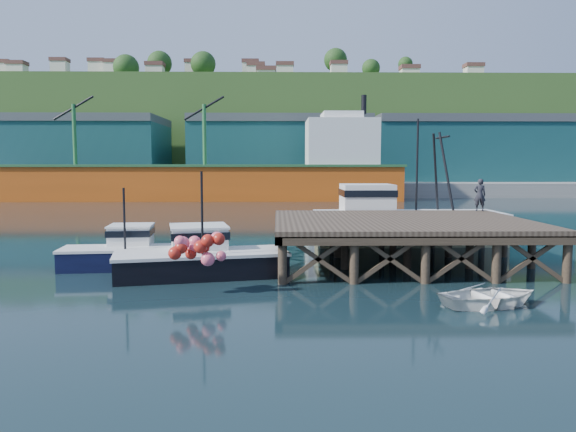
{
  "coord_description": "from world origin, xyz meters",
  "views": [
    {
      "loc": [
        -0.39,
        -26.63,
        4.78
      ],
      "look_at": [
        0.15,
        2.0,
        2.09
      ],
      "focal_mm": 35.0,
      "sensor_mm": 36.0,
      "label": 1
    }
  ],
  "objects_px": {
    "boat_navy": "(129,251)",
    "dinghy": "(491,296)",
    "trawler": "(404,218)",
    "dockworker": "(480,195)",
    "boat_black": "(201,256)"
  },
  "relations": [
    {
      "from": "dinghy",
      "to": "dockworker",
      "type": "distance_m",
      "value": 13.61
    },
    {
      "from": "boat_navy",
      "to": "dinghy",
      "type": "bearing_deg",
      "value": -32.95
    },
    {
      "from": "dinghy",
      "to": "boat_black",
      "type": "bearing_deg",
      "value": 47.65
    },
    {
      "from": "boat_navy",
      "to": "dockworker",
      "type": "xyz_separation_m",
      "value": [
        18.16,
        5.32,
        2.28
      ]
    },
    {
      "from": "boat_navy",
      "to": "dinghy",
      "type": "xyz_separation_m",
      "value": [
        14.03,
        -7.37,
        -0.39
      ]
    },
    {
      "from": "trawler",
      "to": "dockworker",
      "type": "height_order",
      "value": "trawler"
    },
    {
      "from": "boat_black",
      "to": "dockworker",
      "type": "height_order",
      "value": "boat_black"
    },
    {
      "from": "boat_navy",
      "to": "dockworker",
      "type": "bearing_deg",
      "value": 11.11
    },
    {
      "from": "boat_navy",
      "to": "boat_black",
      "type": "height_order",
      "value": "boat_black"
    },
    {
      "from": "boat_black",
      "to": "dockworker",
      "type": "distance_m",
      "value": 16.43
    },
    {
      "from": "trawler",
      "to": "dockworker",
      "type": "relative_size",
      "value": 6.15
    },
    {
      "from": "boat_navy",
      "to": "trawler",
      "type": "xyz_separation_m",
      "value": [
        14.39,
        7.42,
        0.78
      ]
    },
    {
      "from": "boat_black",
      "to": "dockworker",
      "type": "relative_size",
      "value": 4.22
    },
    {
      "from": "boat_navy",
      "to": "dockworker",
      "type": "height_order",
      "value": "dockworker"
    },
    {
      "from": "boat_navy",
      "to": "trawler",
      "type": "relative_size",
      "value": 0.55
    }
  ]
}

